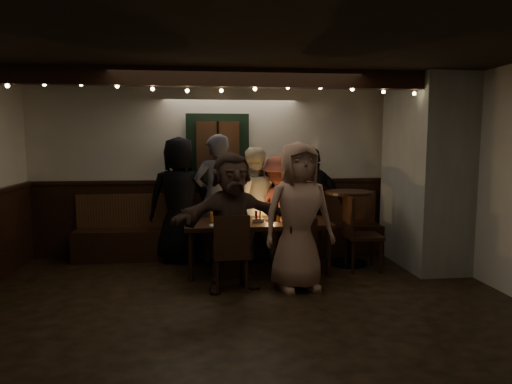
{
  "coord_description": "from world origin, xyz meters",
  "views": [
    {
      "loc": [
        -0.43,
        -4.53,
        1.76
      ],
      "look_at": [
        0.29,
        1.6,
        1.05
      ],
      "focal_mm": 32.0,
      "sensor_mm": 36.0,
      "label": 1
    }
  ],
  "objects": [
    {
      "name": "room",
      "position": [
        1.07,
        1.42,
        1.07
      ],
      "size": [
        6.02,
        5.01,
        2.62
      ],
      "color": "black",
      "rests_on": "ground"
    },
    {
      "name": "dining_table",
      "position": [
        0.28,
        1.4,
        0.62
      ],
      "size": [
        1.91,
        0.82,
        0.83
      ],
      "color": "black",
      "rests_on": "ground"
    },
    {
      "name": "chair_near_left",
      "position": [
        -0.12,
        0.61,
        0.51
      ],
      "size": [
        0.44,
        0.44,
        0.91
      ],
      "color": "black",
      "rests_on": "ground"
    },
    {
      "name": "chair_near_right",
      "position": [
        0.69,
        0.69,
        0.47
      ],
      "size": [
        0.5,
        0.5,
        0.83
      ],
      "color": "black",
      "rests_on": "ground"
    },
    {
      "name": "chair_end",
      "position": [
        1.61,
        1.3,
        0.57
      ],
      "size": [
        0.48,
        0.48,
        1.01
      ],
      "color": "black",
      "rests_on": "ground"
    },
    {
      "name": "high_top",
      "position": [
        1.6,
        1.61,
        0.66
      ],
      "size": [
        0.66,
        0.66,
        1.04
      ],
      "color": "black",
      "rests_on": "ground"
    },
    {
      "name": "person_a",
      "position": [
        -0.77,
        2.07,
        0.9
      ],
      "size": [
        0.91,
        0.63,
        1.8
      ],
      "primitive_type": "imported",
      "rotation": [
        0.0,
        0.0,
        3.2
      ],
      "color": "black",
      "rests_on": "ground"
    },
    {
      "name": "person_b",
      "position": [
        -0.24,
        2.02,
        0.92
      ],
      "size": [
        0.77,
        0.63,
        1.84
      ],
      "primitive_type": "imported",
      "rotation": [
        0.0,
        0.0,
        3.47
      ],
      "color": "#35343C",
      "rests_on": "ground"
    },
    {
      "name": "person_c",
      "position": [
        0.29,
        2.09,
        0.82
      ],
      "size": [
        0.82,
        0.65,
        1.65
      ],
      "primitive_type": "imported",
      "rotation": [
        0.0,
        0.0,
        3.18
      ],
      "color": "beige",
      "rests_on": "ground"
    },
    {
      "name": "person_d",
      "position": [
        0.67,
        2.08,
        0.76
      ],
      "size": [
        1.06,
        0.71,
        1.52
      ],
      "primitive_type": "imported",
      "rotation": [
        0.0,
        0.0,
        3.29
      ],
      "color": "brown",
      "rests_on": "ground"
    },
    {
      "name": "person_e",
      "position": [
        1.2,
        2.08,
        0.82
      ],
      "size": [
        1.02,
        0.55,
        1.65
      ],
      "primitive_type": "imported",
      "rotation": [
        0.0,
        0.0,
        3.3
      ],
      "color": "black",
      "rests_on": "ground"
    },
    {
      "name": "person_f",
      "position": [
        -0.1,
        0.71,
        0.81
      ],
      "size": [
        1.58,
        0.85,
        1.63
      ],
      "primitive_type": "imported",
      "rotation": [
        0.0,
        0.0,
        0.26
      ],
      "color": "#38271F",
      "rests_on": "ground"
    },
    {
      "name": "person_g",
      "position": [
        0.67,
        0.63,
        0.87
      ],
      "size": [
        0.93,
        0.69,
        1.74
      ],
      "primitive_type": "imported",
      "rotation": [
        0.0,
        0.0,
        0.17
      ],
      "color": "#9E7461",
      "rests_on": "ground"
    }
  ]
}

